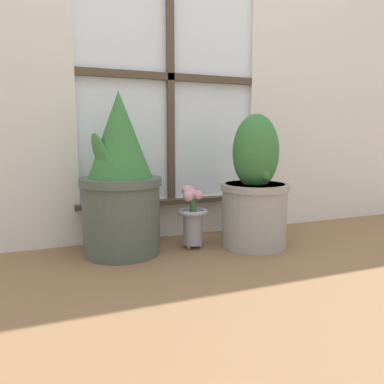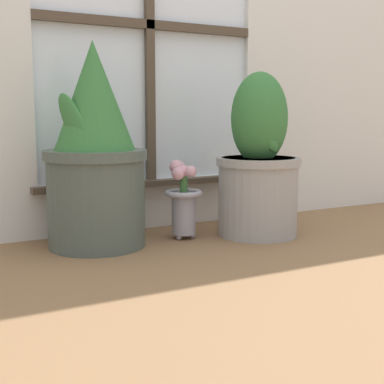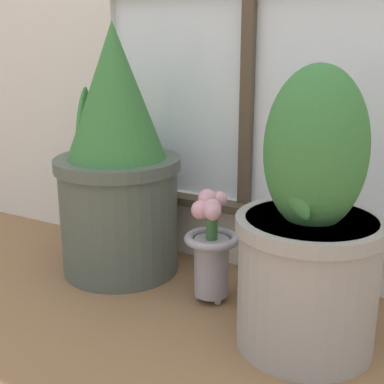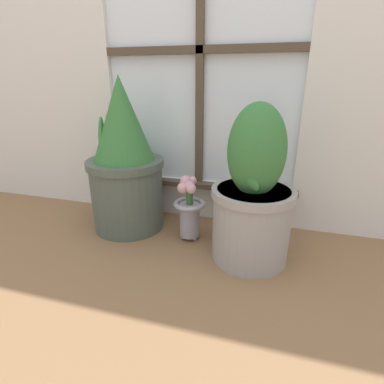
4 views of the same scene
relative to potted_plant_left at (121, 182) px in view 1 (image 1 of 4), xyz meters
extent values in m
plane|color=olive|center=(0.31, -0.34, -0.33)|extent=(10.00, 10.00, 0.00)
cube|color=silver|center=(1.65, 0.23, 0.92)|extent=(1.72, 0.05, 2.50)
cube|color=silver|center=(0.31, 0.23, -0.23)|extent=(0.95, 0.05, 0.21)
cube|color=white|center=(0.31, 0.24, 0.51)|extent=(0.95, 0.02, 1.27)
cube|color=#4C3D2D|center=(0.31, 0.21, 0.51)|extent=(0.04, 0.02, 1.27)
cube|color=#4C3D2D|center=(0.31, 0.21, 0.51)|extent=(0.95, 0.02, 0.04)
cube|color=#4C3D2D|center=(0.31, 0.18, -0.14)|extent=(1.01, 0.06, 0.02)
cylinder|color=#4C564C|center=(0.00, 0.00, -0.16)|extent=(0.35, 0.35, 0.35)
cylinder|color=#4C564C|center=(0.00, 0.00, 0.00)|extent=(0.37, 0.37, 0.04)
cylinder|color=#38281E|center=(0.00, 0.00, 0.01)|extent=(0.32, 0.32, 0.01)
cone|color=#387538|center=(0.00, 0.00, 0.21)|extent=(0.29, 0.29, 0.38)
ellipsoid|color=#387538|center=(-0.08, -0.04, 0.12)|extent=(0.12, 0.19, 0.25)
cylinder|color=#9E9993|center=(0.62, -0.12, -0.18)|extent=(0.31, 0.31, 0.31)
cylinder|color=#9E9993|center=(0.62, -0.12, -0.04)|extent=(0.33, 0.33, 0.03)
cylinder|color=#38281E|center=(0.62, -0.12, -0.03)|extent=(0.29, 0.29, 0.01)
ellipsoid|color=#387538|center=(0.62, -0.12, 0.13)|extent=(0.22, 0.22, 0.36)
ellipsoid|color=#387538|center=(0.61, -0.20, 0.06)|extent=(0.12, 0.06, 0.14)
sphere|color=#99939E|center=(0.34, -0.01, -0.32)|extent=(0.02, 0.02, 0.02)
sphere|color=#99939E|center=(0.31, -0.06, -0.32)|extent=(0.02, 0.02, 0.02)
sphere|color=#99939E|center=(0.37, -0.06, -0.32)|extent=(0.02, 0.02, 0.02)
cylinder|color=#99939E|center=(0.34, -0.04, -0.24)|extent=(0.09, 0.09, 0.16)
torus|color=#99939E|center=(0.34, -0.04, -0.16)|extent=(0.15, 0.15, 0.02)
cylinder|color=#386633|center=(0.34, -0.04, -0.11)|extent=(0.03, 0.03, 0.09)
sphere|color=#DB9EAD|center=(0.34, -0.04, -0.07)|extent=(0.05, 0.05, 0.05)
sphere|color=#DB9EAD|center=(0.34, 0.00, -0.05)|extent=(0.04, 0.04, 0.04)
sphere|color=#DB9EAD|center=(0.31, -0.02, -0.05)|extent=(0.05, 0.05, 0.05)
sphere|color=#DB9EAD|center=(0.31, -0.05, -0.08)|extent=(0.05, 0.05, 0.05)
sphere|color=#DB9EAD|center=(0.35, -0.07, -0.07)|extent=(0.04, 0.04, 0.04)
camera|label=1|loc=(-0.32, -1.68, 0.20)|focal=35.00mm
camera|label=2|loc=(-0.60, -1.85, 0.14)|focal=50.00mm
camera|label=3|loc=(0.95, -1.21, 0.36)|focal=50.00mm
camera|label=4|loc=(0.70, -1.25, 0.38)|focal=28.00mm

